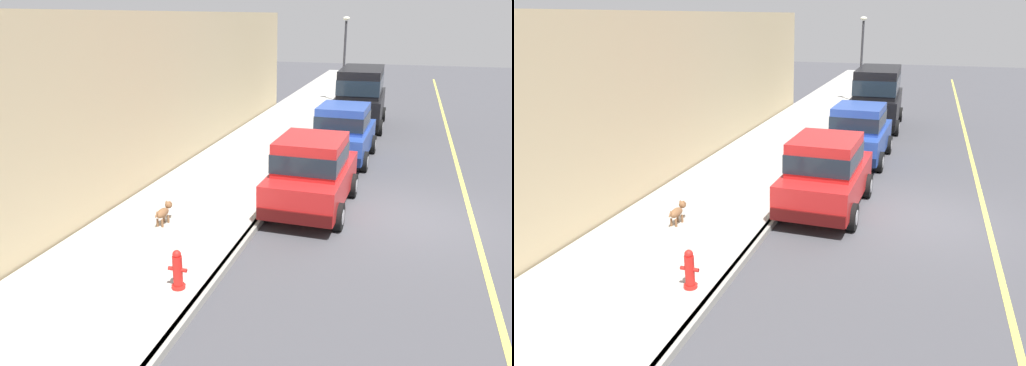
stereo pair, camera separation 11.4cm
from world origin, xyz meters
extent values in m
plane|color=#424247|center=(0.00, 0.00, 0.00)|extent=(80.00, 80.00, 0.00)
cube|color=gray|center=(-3.20, 0.00, 0.07)|extent=(0.16, 64.00, 0.14)
cube|color=#A8A59E|center=(-5.00, 0.00, 0.07)|extent=(3.60, 64.00, 0.14)
cube|color=#E0D64C|center=(1.60, 0.00, 0.00)|extent=(0.12, 57.60, 0.01)
cube|color=red|center=(-2.23, -0.02, 0.70)|extent=(1.81, 3.74, 0.76)
cube|color=red|center=(-2.24, -0.27, 1.48)|extent=(1.56, 1.94, 0.80)
cube|color=#19232D|center=(-2.24, -0.27, 1.42)|extent=(1.60, 1.98, 0.44)
cube|color=#400A0A|center=(-2.18, 1.78, 0.46)|extent=(1.69, 0.24, 0.28)
cube|color=#400A0A|center=(-2.27, -1.82, 0.46)|extent=(1.69, 0.24, 0.28)
cylinder|color=black|center=(-3.06, 1.15, 0.32)|extent=(0.24, 0.65, 0.64)
cylinder|color=#9E9EA3|center=(-3.06, 1.15, 0.32)|extent=(0.25, 0.36, 0.35)
cylinder|color=black|center=(-1.34, 1.10, 0.32)|extent=(0.24, 0.65, 0.64)
cylinder|color=#9E9EA3|center=(-1.34, 1.10, 0.32)|extent=(0.25, 0.36, 0.35)
cylinder|color=black|center=(-3.12, -1.15, 0.32)|extent=(0.24, 0.65, 0.64)
cylinder|color=#9E9EA3|center=(-3.12, -1.15, 0.32)|extent=(0.25, 0.36, 0.35)
cylinder|color=black|center=(-1.40, -1.19, 0.32)|extent=(0.24, 0.65, 0.64)
cylinder|color=#9E9EA3|center=(-1.40, -1.19, 0.32)|extent=(0.25, 0.36, 0.35)
cube|color=#EAEACC|center=(-2.72, 1.82, 0.81)|extent=(0.28, 0.09, 0.14)
cube|color=#EAEACC|center=(-1.65, 1.79, 0.81)|extent=(0.28, 0.09, 0.14)
cube|color=#28479E|center=(-2.08, 4.68, 0.70)|extent=(1.84, 3.75, 0.76)
cube|color=#28479E|center=(-2.09, 4.43, 1.48)|extent=(1.57, 1.95, 0.80)
cube|color=#19232D|center=(-2.09, 4.43, 1.42)|extent=(1.61, 1.99, 0.44)
cube|color=#0E1837|center=(-2.02, 6.48, 0.46)|extent=(1.69, 0.25, 0.28)
cube|color=#0E1837|center=(-2.14, 2.88, 0.46)|extent=(1.69, 0.25, 0.28)
cylinder|color=black|center=(-2.90, 5.85, 0.32)|extent=(0.24, 0.65, 0.64)
cylinder|color=#9E9EA3|center=(-2.90, 5.85, 0.32)|extent=(0.25, 0.36, 0.35)
cylinder|color=black|center=(-1.18, 5.80, 0.32)|extent=(0.24, 0.65, 0.64)
cylinder|color=#9E9EA3|center=(-1.18, 5.80, 0.32)|extent=(0.25, 0.36, 0.35)
cylinder|color=black|center=(-2.98, 3.56, 0.32)|extent=(0.24, 0.65, 0.64)
cylinder|color=#9E9EA3|center=(-2.98, 3.56, 0.32)|extent=(0.25, 0.36, 0.35)
cylinder|color=black|center=(-1.26, 3.51, 0.32)|extent=(0.24, 0.65, 0.64)
cylinder|color=#9E9EA3|center=(-1.26, 3.51, 0.32)|extent=(0.25, 0.36, 0.35)
cube|color=#EAEACC|center=(-2.55, 6.53, 0.81)|extent=(0.28, 0.09, 0.14)
cube|color=#EAEACC|center=(-1.49, 6.49, 0.81)|extent=(0.28, 0.09, 0.14)
cube|color=black|center=(-2.09, 10.17, 0.87)|extent=(1.98, 4.83, 1.10)
cube|color=black|center=(-2.09, 10.17, 1.97)|extent=(1.74, 3.83, 1.10)
cube|color=#19232D|center=(-2.09, 10.17, 1.89)|extent=(1.77, 3.87, 0.61)
cube|color=black|center=(-2.13, 12.52, 0.46)|extent=(1.87, 0.23, 0.28)
cube|color=black|center=(-2.05, 7.82, 0.46)|extent=(1.87, 0.23, 0.28)
cylinder|color=black|center=(-3.07, 11.64, 0.32)|extent=(0.23, 0.64, 0.64)
cylinder|color=#9E9EA3|center=(-3.07, 11.64, 0.32)|extent=(0.25, 0.36, 0.35)
cylinder|color=black|center=(-1.17, 11.67, 0.32)|extent=(0.23, 0.64, 0.64)
cylinder|color=#9E9EA3|center=(-1.17, 11.67, 0.32)|extent=(0.25, 0.36, 0.35)
cylinder|color=black|center=(-3.02, 8.66, 0.32)|extent=(0.23, 0.64, 0.64)
cylinder|color=#9E9EA3|center=(-3.02, 8.66, 0.32)|extent=(0.25, 0.36, 0.35)
cylinder|color=black|center=(-1.12, 8.70, 0.32)|extent=(0.23, 0.64, 0.64)
cylinder|color=#9E9EA3|center=(-1.12, 8.70, 0.32)|extent=(0.25, 0.36, 0.35)
cube|color=#EAEACC|center=(-2.72, 12.54, 1.04)|extent=(0.28, 0.08, 0.14)
cube|color=#EAEACC|center=(-1.54, 12.56, 1.04)|extent=(0.28, 0.08, 0.14)
ellipsoid|color=brown|center=(-5.18, -2.37, 0.42)|extent=(0.22, 0.45, 0.20)
cylinder|color=brown|center=(-5.23, -2.23, 0.23)|extent=(0.05, 0.05, 0.18)
cylinder|color=brown|center=(-5.11, -2.23, 0.23)|extent=(0.05, 0.05, 0.18)
cylinder|color=brown|center=(-5.24, -2.50, 0.23)|extent=(0.05, 0.05, 0.18)
cylinder|color=brown|center=(-5.12, -2.51, 0.23)|extent=(0.05, 0.05, 0.18)
sphere|color=brown|center=(-5.16, -2.08, 0.51)|extent=(0.17, 0.17, 0.17)
ellipsoid|color=#432C1C|center=(-5.16, -1.99, 0.49)|extent=(0.07, 0.11, 0.06)
cone|color=brown|center=(-5.22, -2.08, 0.59)|extent=(0.06, 0.06, 0.07)
cone|color=brown|center=(-5.12, -2.09, 0.59)|extent=(0.06, 0.06, 0.07)
cylinder|color=brown|center=(-5.19, -2.63, 0.48)|extent=(0.04, 0.12, 0.13)
cylinder|color=red|center=(-3.65, -4.80, 0.17)|extent=(0.24, 0.24, 0.06)
cylinder|color=red|center=(-3.65, -4.80, 0.47)|extent=(0.17, 0.17, 0.55)
sphere|color=red|center=(-3.65, -4.80, 0.79)|extent=(0.15, 0.15, 0.15)
cylinder|color=red|center=(-3.77, -4.80, 0.50)|extent=(0.10, 0.07, 0.07)
cylinder|color=red|center=(-3.53, -4.80, 0.50)|extent=(0.10, 0.07, 0.07)
cylinder|color=#2D2D33|center=(-3.55, 15.58, 2.24)|extent=(0.12, 0.12, 4.20)
ellipsoid|color=silver|center=(-3.55, 15.58, 4.46)|extent=(0.36, 0.36, 0.20)
cube|color=tan|center=(-7.10, 4.13, 2.37)|extent=(0.50, 20.00, 4.74)
camera|label=1|loc=(-0.14, -11.69, 4.64)|focal=35.00mm
camera|label=2|loc=(-0.04, -11.66, 4.64)|focal=35.00mm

